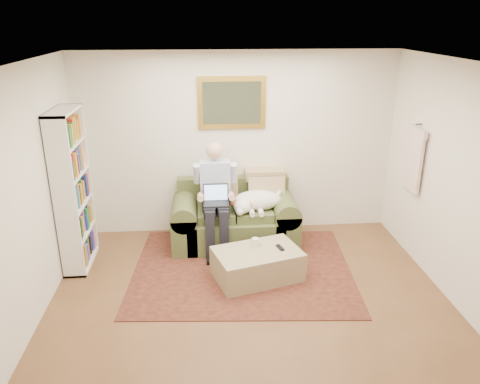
{
  "coord_description": "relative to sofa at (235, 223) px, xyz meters",
  "views": [
    {
      "loc": [
        -0.48,
        -3.94,
        3.01
      ],
      "look_at": [
        -0.04,
        1.51,
        0.95
      ],
      "focal_mm": 35.0,
      "sensor_mm": 36.0,
      "label": 1
    }
  ],
  "objects": [
    {
      "name": "laptop",
      "position": [
        -0.26,
        -0.23,
        0.46
      ],
      "size": [
        0.34,
        0.27,
        0.24
      ],
      "color": "black",
      "rests_on": "seated_man"
    },
    {
      "name": "coffee_mug",
      "position": [
        0.19,
        -0.86,
        0.12
      ],
      "size": [
        0.08,
        0.08,
        0.1
      ],
      "primitive_type": "cylinder",
      "color": "white",
      "rests_on": "ottoman"
    },
    {
      "name": "ottoman",
      "position": [
        0.21,
        -0.99,
        -0.11
      ],
      "size": [
        1.15,
        0.91,
        0.37
      ],
      "primitive_type": "cube",
      "rotation": [
        0.0,
        0.0,
        0.29
      ],
      "color": "tan",
      "rests_on": "room_shell"
    },
    {
      "name": "rug",
      "position": [
        0.04,
        -0.78,
        -0.29
      ],
      "size": [
        2.87,
        2.37,
        0.01
      ],
      "primitive_type": "cube",
      "rotation": [
        0.0,
        0.0,
        -0.07
      ],
      "color": "black",
      "rests_on": "room_shell"
    },
    {
      "name": "sofa",
      "position": [
        0.0,
        0.0,
        0.0
      ],
      "size": [
        1.73,
        0.88,
        1.04
      ],
      "color": "#5D6A38",
      "rests_on": "room_shell"
    },
    {
      "name": "seated_man",
      "position": [
        -0.26,
        -0.16,
        0.43
      ],
      "size": [
        0.57,
        0.81,
        1.45
      ],
      "primitive_type": null,
      "color": "#8C9CD8",
      "rests_on": "sofa"
    },
    {
      "name": "tv_remote",
      "position": [
        0.49,
        -0.95,
        0.08
      ],
      "size": [
        0.09,
        0.16,
        0.02
      ],
      "primitive_type": "cube",
      "rotation": [
        0.0,
        0.0,
        0.3
      ],
      "color": "black",
      "rests_on": "ottoman"
    },
    {
      "name": "hanging_shirt",
      "position": [
        2.26,
        -0.43,
        1.05
      ],
      "size": [
        0.06,
        0.52,
        0.9
      ],
      "primitive_type": null,
      "color": "#F4D6C9",
      "rests_on": "room_shell"
    },
    {
      "name": "wall_mirror",
      "position": [
        -0.0,
        0.44,
        1.6
      ],
      "size": [
        0.94,
        0.04,
        0.72
      ],
      "color": "gold",
      "rests_on": "room_shell"
    },
    {
      "name": "sleeping_dog",
      "position": [
        0.31,
        -0.09,
        0.36
      ],
      "size": [
        0.71,
        0.45,
        0.26
      ],
      "primitive_type": null,
      "color": "white",
      "rests_on": "sofa"
    },
    {
      "name": "bookshelf",
      "position": [
        -2.03,
        -0.43,
        0.7
      ],
      "size": [
        0.28,
        0.8,
        2.0
      ],
      "primitive_type": null,
      "color": "white",
      "rests_on": "room_shell"
    },
    {
      "name": "room_shell",
      "position": [
        0.07,
        -1.68,
        1.0
      ],
      "size": [
        4.51,
        5.0,
        2.61
      ],
      "color": "brown",
      "rests_on": "ground"
    }
  ]
}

